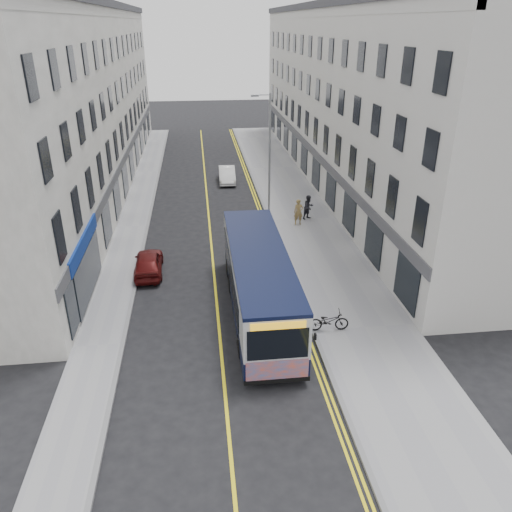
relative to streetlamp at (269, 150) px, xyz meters
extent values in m
plane|color=black|center=(-4.17, -14.00, -4.38)|extent=(140.00, 140.00, 0.00)
cube|color=gray|center=(2.08, -2.00, -4.32)|extent=(4.50, 64.00, 0.12)
cube|color=gray|center=(-9.17, -2.00, -4.32)|extent=(2.00, 64.00, 0.12)
cube|color=slate|center=(-0.17, -2.00, -4.32)|extent=(0.18, 64.00, 0.13)
cube|color=slate|center=(-8.17, -2.00, -4.32)|extent=(0.18, 64.00, 0.13)
cube|color=yellow|center=(-4.17, -2.00, -4.38)|extent=(0.12, 64.00, 0.01)
cube|color=yellow|center=(-0.62, -2.00, -4.38)|extent=(0.10, 64.00, 0.01)
cube|color=yellow|center=(-0.42, -2.00, -4.38)|extent=(0.10, 64.00, 0.01)
cube|color=silver|center=(7.33, 7.00, 2.12)|extent=(6.00, 46.00, 13.00)
cube|color=white|center=(-13.17, 7.00, 2.12)|extent=(6.00, 46.00, 13.00)
cylinder|color=gray|center=(0.08, 0.00, -0.38)|extent=(0.14, 0.14, 8.00)
cylinder|color=gray|center=(-0.42, 0.00, 3.52)|extent=(1.00, 0.08, 0.08)
cube|color=gray|center=(-0.92, 0.00, 3.47)|extent=(0.50, 0.18, 0.12)
cube|color=black|center=(-2.29, -13.34, -3.61)|extent=(2.40, 10.57, 0.86)
cube|color=silver|center=(-2.29, -13.34, -2.32)|extent=(2.40, 10.57, 1.73)
cube|color=black|center=(-2.29, -13.34, -1.37)|extent=(2.42, 10.57, 0.15)
cube|color=black|center=(-3.51, -12.76, -2.51)|extent=(0.04, 8.26, 1.11)
cube|color=black|center=(-1.07, -12.76, -2.51)|extent=(0.04, 8.26, 1.11)
cube|color=black|center=(-2.29, -18.64, -2.41)|extent=(2.16, 0.04, 1.20)
cube|color=#FF4E15|center=(-2.29, -18.64, -3.57)|extent=(2.26, 0.04, 0.91)
cube|color=gold|center=(-2.29, -18.65, -1.64)|extent=(1.92, 0.04, 0.27)
cylinder|color=black|center=(-3.37, -16.51, -3.90)|extent=(0.27, 0.96, 0.96)
cylinder|color=black|center=(-1.20, -16.51, -3.90)|extent=(0.27, 0.96, 0.96)
cylinder|color=black|center=(-3.37, -11.23, -3.90)|extent=(0.27, 0.96, 0.96)
cylinder|color=black|center=(-1.20, -11.23, -3.90)|extent=(0.27, 0.96, 0.96)
cylinder|color=black|center=(-3.37, -9.50, -3.90)|extent=(0.27, 0.96, 0.96)
cylinder|color=black|center=(-1.20, -9.50, -3.90)|extent=(0.27, 0.96, 0.96)
imported|color=black|center=(0.46, -15.25, -3.81)|extent=(1.75, 0.69, 0.90)
imported|color=olive|center=(1.58, -2.91, -3.43)|extent=(0.62, 0.41, 1.67)
imported|color=black|center=(2.45, -2.02, -3.45)|extent=(1.00, 0.95, 1.63)
imported|color=white|center=(-2.37, 7.54, -3.76)|extent=(1.40, 3.78, 1.24)
imported|color=#530E0D|center=(-7.57, -8.67, -3.77)|extent=(1.53, 3.63, 1.22)
camera|label=1|loc=(-4.72, -32.76, 7.68)|focal=35.00mm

